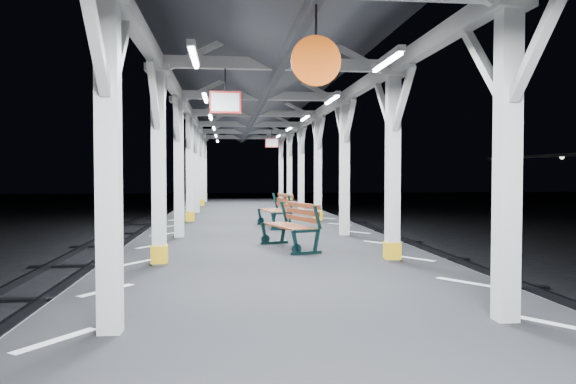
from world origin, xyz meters
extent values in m
plane|color=black|center=(0.00, 0.00, 0.00)|extent=(120.00, 120.00, 0.00)
cube|color=black|center=(0.00, 0.00, 0.50)|extent=(6.00, 50.00, 1.00)
cube|color=silver|center=(-2.45, 0.00, 1.00)|extent=(1.00, 48.00, 0.01)
cube|color=silver|center=(2.45, 0.00, 1.00)|extent=(1.00, 48.00, 0.01)
cube|color=silver|center=(-2.00, -2.00, 2.60)|extent=(0.22, 0.22, 3.20)
cube|color=silver|center=(-2.00, -1.45, 3.75)|extent=(0.10, 0.99, 0.99)
cube|color=silver|center=(-2.00, -2.55, 3.75)|extent=(0.10, 0.99, 0.99)
cube|color=silver|center=(-2.00, 2.00, 2.60)|extent=(0.22, 0.22, 3.20)
cube|color=silver|center=(-2.00, 2.00, 4.26)|extent=(0.40, 0.40, 0.12)
cube|color=#ECB116|center=(-2.00, 2.00, 1.18)|extent=(0.26, 0.26, 0.30)
cube|color=silver|center=(-2.00, 2.55, 3.75)|extent=(0.10, 0.99, 0.99)
cube|color=silver|center=(-2.00, 1.45, 3.75)|extent=(0.10, 0.99, 0.99)
cube|color=silver|center=(-2.00, 6.00, 2.60)|extent=(0.22, 0.22, 3.20)
cube|color=silver|center=(-2.00, 6.00, 4.26)|extent=(0.40, 0.40, 0.12)
cube|color=silver|center=(-2.00, 6.55, 3.75)|extent=(0.10, 0.99, 0.99)
cube|color=silver|center=(-2.00, 5.45, 3.75)|extent=(0.10, 0.99, 0.99)
cube|color=silver|center=(-2.00, 10.00, 2.60)|extent=(0.22, 0.22, 3.20)
cube|color=silver|center=(-2.00, 10.00, 4.26)|extent=(0.40, 0.40, 0.12)
cube|color=#ECB116|center=(-2.00, 10.00, 1.18)|extent=(0.26, 0.26, 0.30)
cube|color=silver|center=(-2.00, 10.55, 3.75)|extent=(0.10, 0.99, 0.99)
cube|color=silver|center=(-2.00, 9.45, 3.75)|extent=(0.10, 0.99, 0.99)
cube|color=silver|center=(-2.00, 14.00, 2.60)|extent=(0.22, 0.22, 3.20)
cube|color=silver|center=(-2.00, 14.00, 4.26)|extent=(0.40, 0.40, 0.12)
cube|color=silver|center=(-2.00, 14.55, 3.75)|extent=(0.10, 0.99, 0.99)
cube|color=silver|center=(-2.00, 13.45, 3.75)|extent=(0.10, 0.99, 0.99)
cube|color=silver|center=(-2.00, 18.00, 2.60)|extent=(0.22, 0.22, 3.20)
cube|color=silver|center=(-2.00, 18.00, 4.26)|extent=(0.40, 0.40, 0.12)
cube|color=#ECB116|center=(-2.00, 18.00, 1.18)|extent=(0.26, 0.26, 0.30)
cube|color=silver|center=(-2.00, 18.55, 3.75)|extent=(0.10, 0.99, 0.99)
cube|color=silver|center=(-2.00, 17.45, 3.75)|extent=(0.10, 0.99, 0.99)
cube|color=silver|center=(-2.00, 22.00, 2.60)|extent=(0.22, 0.22, 3.20)
cube|color=silver|center=(-2.00, 22.00, 4.26)|extent=(0.40, 0.40, 0.12)
cube|color=silver|center=(-2.00, 22.55, 3.75)|extent=(0.10, 0.99, 0.99)
cube|color=silver|center=(-2.00, 21.45, 3.75)|extent=(0.10, 0.99, 0.99)
cube|color=silver|center=(2.00, -2.00, 2.60)|extent=(0.22, 0.22, 3.20)
cube|color=silver|center=(2.00, -2.00, 4.26)|extent=(0.40, 0.40, 0.12)
cube|color=silver|center=(2.00, -1.45, 3.75)|extent=(0.10, 0.99, 0.99)
cube|color=silver|center=(2.00, -2.55, 3.75)|extent=(0.10, 0.99, 0.99)
cube|color=silver|center=(2.00, 2.00, 2.60)|extent=(0.22, 0.22, 3.20)
cube|color=silver|center=(2.00, 2.00, 4.26)|extent=(0.40, 0.40, 0.12)
cube|color=#ECB116|center=(2.00, 2.00, 1.18)|extent=(0.26, 0.26, 0.30)
cube|color=silver|center=(2.00, 2.55, 3.75)|extent=(0.10, 0.99, 0.99)
cube|color=silver|center=(2.00, 1.45, 3.75)|extent=(0.10, 0.99, 0.99)
cube|color=silver|center=(2.00, 6.00, 2.60)|extent=(0.22, 0.22, 3.20)
cube|color=silver|center=(2.00, 6.00, 4.26)|extent=(0.40, 0.40, 0.12)
cube|color=silver|center=(2.00, 6.55, 3.75)|extent=(0.10, 0.99, 0.99)
cube|color=silver|center=(2.00, 5.45, 3.75)|extent=(0.10, 0.99, 0.99)
cube|color=silver|center=(2.00, 10.00, 2.60)|extent=(0.22, 0.22, 3.20)
cube|color=silver|center=(2.00, 10.00, 4.26)|extent=(0.40, 0.40, 0.12)
cube|color=#ECB116|center=(2.00, 10.00, 1.18)|extent=(0.26, 0.26, 0.30)
cube|color=silver|center=(2.00, 10.55, 3.75)|extent=(0.10, 0.99, 0.99)
cube|color=silver|center=(2.00, 9.45, 3.75)|extent=(0.10, 0.99, 0.99)
cube|color=silver|center=(2.00, 14.00, 2.60)|extent=(0.22, 0.22, 3.20)
cube|color=silver|center=(2.00, 14.00, 4.26)|extent=(0.40, 0.40, 0.12)
cube|color=silver|center=(2.00, 14.55, 3.75)|extent=(0.10, 0.99, 0.99)
cube|color=silver|center=(2.00, 13.45, 3.75)|extent=(0.10, 0.99, 0.99)
cube|color=silver|center=(2.00, 18.00, 2.60)|extent=(0.22, 0.22, 3.20)
cube|color=silver|center=(2.00, 18.00, 4.26)|extent=(0.40, 0.40, 0.12)
cube|color=#ECB116|center=(2.00, 18.00, 1.18)|extent=(0.26, 0.26, 0.30)
cube|color=silver|center=(2.00, 18.55, 3.75)|extent=(0.10, 0.99, 0.99)
cube|color=silver|center=(2.00, 17.45, 3.75)|extent=(0.10, 0.99, 0.99)
cube|color=silver|center=(2.00, 22.00, 2.60)|extent=(0.22, 0.22, 3.20)
cube|color=silver|center=(2.00, 22.00, 4.26)|extent=(0.40, 0.40, 0.12)
cube|color=silver|center=(2.00, 22.55, 3.75)|extent=(0.10, 0.99, 0.99)
cube|color=silver|center=(2.00, 21.45, 3.75)|extent=(0.10, 0.99, 0.99)
cube|color=silver|center=(-2.00, 0.00, 4.38)|extent=(0.18, 48.00, 0.24)
cube|color=silver|center=(2.00, 0.00, 4.38)|extent=(0.18, 48.00, 0.24)
cube|color=silver|center=(0.00, 2.00, 4.38)|extent=(4.20, 0.14, 0.20)
cube|color=silver|center=(0.00, 6.00, 4.38)|extent=(4.20, 0.14, 0.20)
cube|color=silver|center=(0.00, 10.00, 4.38)|extent=(4.20, 0.14, 0.20)
cube|color=silver|center=(0.00, 14.00, 4.38)|extent=(4.20, 0.14, 0.20)
cube|color=silver|center=(0.00, 18.00, 4.38)|extent=(4.20, 0.14, 0.20)
cube|color=silver|center=(0.00, 22.00, 4.38)|extent=(4.20, 0.14, 0.20)
cube|color=silver|center=(-1.30, 0.00, 4.10)|extent=(0.10, 1.35, 0.08)
cube|color=white|center=(-1.30, 0.00, 4.05)|extent=(0.05, 1.25, 0.05)
cube|color=silver|center=(-1.30, 4.00, 4.10)|extent=(0.10, 1.35, 0.08)
cube|color=white|center=(-1.30, 4.00, 4.05)|extent=(0.05, 1.25, 0.05)
cube|color=silver|center=(-1.30, 8.00, 4.10)|extent=(0.10, 1.35, 0.08)
cube|color=white|center=(-1.30, 8.00, 4.05)|extent=(0.05, 1.25, 0.05)
cube|color=silver|center=(-1.30, 12.00, 4.10)|extent=(0.10, 1.35, 0.08)
cube|color=white|center=(-1.30, 12.00, 4.05)|extent=(0.05, 1.25, 0.05)
cube|color=silver|center=(-1.30, 16.00, 4.10)|extent=(0.10, 1.35, 0.08)
cube|color=white|center=(-1.30, 16.00, 4.05)|extent=(0.05, 1.25, 0.05)
cube|color=silver|center=(-1.30, 20.00, 4.10)|extent=(0.10, 1.35, 0.08)
cube|color=white|center=(-1.30, 20.00, 4.05)|extent=(0.05, 1.25, 0.05)
cube|color=silver|center=(1.30, 0.00, 4.10)|extent=(0.10, 1.35, 0.08)
cube|color=white|center=(1.30, 0.00, 4.05)|extent=(0.05, 1.25, 0.05)
cube|color=silver|center=(1.30, 4.00, 4.10)|extent=(0.10, 1.35, 0.08)
cube|color=white|center=(1.30, 4.00, 4.05)|extent=(0.05, 1.25, 0.05)
cube|color=silver|center=(1.30, 8.00, 4.10)|extent=(0.10, 1.35, 0.08)
cube|color=white|center=(1.30, 8.00, 4.05)|extent=(0.05, 1.25, 0.05)
cube|color=silver|center=(1.30, 12.00, 4.10)|extent=(0.10, 1.35, 0.08)
cube|color=white|center=(1.30, 12.00, 4.05)|extent=(0.05, 1.25, 0.05)
cube|color=silver|center=(1.30, 16.00, 4.10)|extent=(0.10, 1.35, 0.08)
cube|color=white|center=(1.30, 16.00, 4.05)|extent=(0.05, 1.25, 0.05)
cube|color=silver|center=(1.30, 20.00, 4.10)|extent=(0.10, 1.35, 0.08)
cube|color=white|center=(1.30, 20.00, 4.05)|extent=(0.05, 1.25, 0.05)
cylinder|color=black|center=(0.00, -2.00, 4.05)|extent=(0.02, 0.02, 0.30)
cylinder|color=#F4570D|center=(0.00, -2.00, 3.65)|extent=(0.50, 0.04, 0.50)
cylinder|color=black|center=(-0.89, 1.52, 4.02)|extent=(0.02, 0.02, 0.36)
cube|color=red|center=(-0.89, 1.52, 3.67)|extent=(0.50, 0.03, 0.35)
cube|color=white|center=(-0.89, 1.52, 3.67)|extent=(0.44, 0.04, 0.29)
cylinder|color=black|center=(0.86, 13.90, 4.02)|extent=(0.02, 0.02, 0.36)
cube|color=red|center=(0.86, 13.90, 3.67)|extent=(0.50, 0.03, 0.35)
cube|color=white|center=(0.86, 13.90, 3.67)|extent=(0.44, 0.05, 0.29)
cube|color=black|center=(14.00, 22.00, 1.65)|extent=(0.20, 0.20, 3.30)
sphere|color=silver|center=(14.00, 16.00, 3.22)|extent=(0.20, 0.20, 0.20)
sphere|color=silver|center=(14.00, 22.00, 3.22)|extent=(0.20, 0.20, 0.20)
cube|color=black|center=(0.61, 2.89, 1.03)|extent=(0.61, 0.24, 0.06)
cube|color=black|center=(0.39, 2.82, 1.24)|extent=(0.17, 0.09, 0.48)
cube|color=black|center=(0.81, 2.94, 1.24)|extent=(0.15, 0.09, 0.48)
cube|color=black|center=(0.83, 2.95, 1.69)|extent=(0.17, 0.10, 0.45)
cube|color=black|center=(0.14, 4.46, 1.03)|extent=(0.61, 0.24, 0.06)
cube|color=black|center=(-0.08, 4.40, 1.24)|extent=(0.17, 0.09, 0.48)
cube|color=black|center=(0.34, 4.52, 1.24)|extent=(0.15, 0.09, 0.48)
cube|color=black|center=(0.36, 4.53, 1.69)|extent=(0.17, 0.10, 0.45)
cube|color=brown|center=(0.18, 3.62, 1.46)|extent=(0.54, 1.53, 0.04)
cube|color=brown|center=(0.31, 3.65, 1.46)|extent=(0.54, 1.53, 0.04)
cube|color=brown|center=(0.43, 3.69, 1.46)|extent=(0.54, 1.53, 0.04)
cube|color=brown|center=(0.56, 3.73, 1.46)|extent=(0.54, 1.53, 0.04)
cube|color=brown|center=(0.63, 3.75, 1.61)|extent=(0.50, 1.51, 0.10)
cube|color=brown|center=(0.65, 3.76, 1.74)|extent=(0.50, 1.51, 0.10)
cube|color=brown|center=(0.67, 3.76, 1.87)|extent=(0.50, 1.51, 0.10)
cube|color=black|center=(0.59, 7.33, 1.03)|extent=(0.63, 0.16, 0.06)
cube|color=black|center=(0.37, 7.29, 1.24)|extent=(0.17, 0.08, 0.48)
cube|color=black|center=(0.80, 7.36, 1.24)|extent=(0.15, 0.07, 0.48)
cube|color=black|center=(0.82, 7.37, 1.70)|extent=(0.18, 0.08, 0.46)
cube|color=black|center=(0.33, 8.98, 1.03)|extent=(0.63, 0.16, 0.06)
cube|color=black|center=(0.10, 8.94, 1.24)|extent=(0.17, 0.08, 0.48)
cube|color=black|center=(0.54, 9.01, 1.24)|extent=(0.15, 0.07, 0.48)
cube|color=black|center=(0.56, 9.01, 1.70)|extent=(0.18, 0.08, 0.46)
cube|color=brown|center=(0.26, 8.12, 1.47)|extent=(0.34, 1.58, 0.04)
cube|color=brown|center=(0.39, 8.14, 1.47)|extent=(0.34, 1.58, 0.04)
cube|color=brown|center=(0.52, 8.16, 1.47)|extent=(0.34, 1.58, 0.04)
cube|color=brown|center=(0.66, 8.19, 1.47)|extent=(0.34, 1.58, 0.04)
cube|color=brown|center=(0.73, 8.20, 1.62)|extent=(0.30, 1.57, 0.10)
cube|color=brown|center=(0.75, 8.20, 1.75)|extent=(0.30, 1.57, 0.10)
cube|color=brown|center=(0.77, 8.20, 1.89)|extent=(0.30, 1.57, 0.10)
camera|label=1|loc=(-0.89, -7.51, 2.56)|focal=35.00mm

